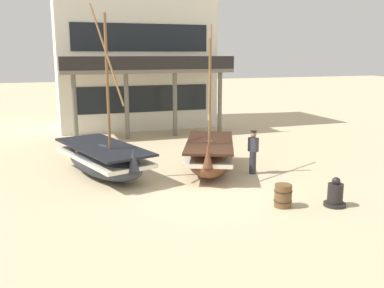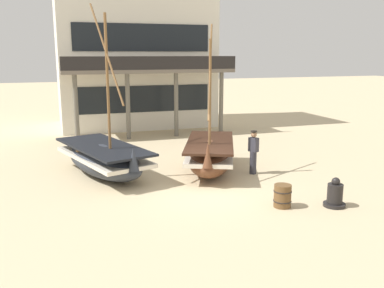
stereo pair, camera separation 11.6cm
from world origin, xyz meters
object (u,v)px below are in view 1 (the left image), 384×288
Objects in this scene: fishing_boat_centre_large at (210,155)px; fisherman_by_hull at (253,153)px; wooden_barrel at (283,196)px; fishing_boat_near_left at (104,159)px; capstan_winch at (335,195)px; harbor_building_main at (132,40)px.

fishing_boat_centre_large is 1.68m from fisherman_by_hull.
fisherman_by_hull is at bearing 77.36° from wooden_barrel.
fishing_boat_near_left reaches higher than wooden_barrel.
capstan_winch reaches higher than wooden_barrel.
fishing_boat_centre_large is at bearing 114.67° from capstan_winch.
capstan_winch is (2.21, -4.82, -0.33)m from fishing_boat_centre_large.
fishing_boat_centre_large is 8.08× the size of wooden_barrel.
wooden_barrel is at bearing -81.16° from fishing_boat_centre_large.
fishing_boat_centre_large is at bearing 98.84° from wooden_barrel.
fisherman_by_hull is 3.73m from wooden_barrel.
fishing_boat_centre_large is (3.98, -0.86, 0.04)m from fishing_boat_near_left.
fishing_boat_centre_large reaches higher than wooden_barrel.
fishing_boat_centre_large is 0.52× the size of harbor_building_main.
fishing_boat_near_left is 4.07m from fishing_boat_centre_large.
fishing_boat_near_left is 6.96× the size of capstan_winch.
fishing_boat_near_left is at bearing 137.49° from capstan_winch.
fisherman_by_hull is at bearing -16.50° from fishing_boat_near_left.
fishing_boat_near_left is 9.06× the size of wooden_barrel.
fisherman_by_hull is 14.09m from harbor_building_main.
capstan_winch is (0.73, -4.06, -0.48)m from fisherman_by_hull.
capstan_winch is 1.30× the size of wooden_barrel.
fishing_boat_near_left is 5.71m from fisherman_by_hull.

